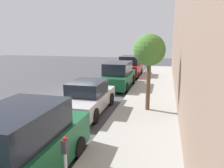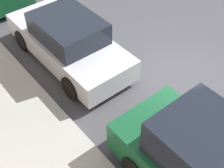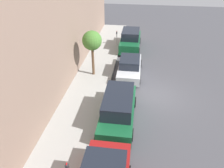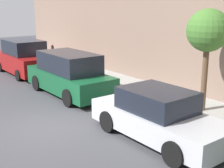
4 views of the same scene
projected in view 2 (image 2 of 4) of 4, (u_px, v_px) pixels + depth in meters
ground_plane at (183, 78)px, 9.26m from camera, size 60.00×60.00×0.00m
parked_sedan_second at (68, 41)px, 9.37m from camera, size 1.92×4.52×1.54m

